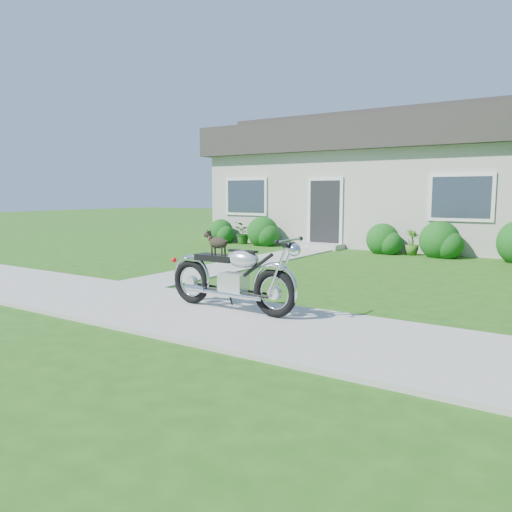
{
  "coord_description": "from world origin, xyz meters",
  "views": [
    {
      "loc": [
        5.3,
        -5.3,
        1.7
      ],
      "look_at": [
        1.16,
        1.0,
        0.75
      ],
      "focal_mm": 35.0,
      "sensor_mm": 36.0,
      "label": 1
    }
  ],
  "objects": [
    {
      "name": "ground",
      "position": [
        0.0,
        0.0,
        0.0
      ],
      "size": [
        80.0,
        80.0,
        0.0
      ],
      "primitive_type": "plane",
      "color": "#235114",
      "rests_on": "ground"
    },
    {
      "name": "sidewalk",
      "position": [
        0.0,
        0.0,
        0.02
      ],
      "size": [
        24.0,
        2.2,
        0.04
      ],
      "primitive_type": "cube",
      "color": "#9E9B93",
      "rests_on": "ground"
    },
    {
      "name": "walkway",
      "position": [
        -1.5,
        5.0,
        0.01
      ],
      "size": [
        1.2,
        8.0,
        0.03
      ],
      "primitive_type": "cube",
      "color": "#9E9B93",
      "rests_on": "ground"
    },
    {
      "name": "house",
      "position": [
        -0.0,
        11.99,
        2.16
      ],
      "size": [
        12.6,
        7.03,
        4.5
      ],
      "color": "beige",
      "rests_on": "ground"
    },
    {
      "name": "shrub_row",
      "position": [
        0.34,
        8.5,
        0.44
      ],
      "size": [
        10.33,
        1.16,
        1.16
      ],
      "color": "#144D14",
      "rests_on": "ground"
    },
    {
      "name": "potted_plant_left",
      "position": [
        -4.31,
        8.55,
        0.37
      ],
      "size": [
        0.87,
        0.83,
        0.74
      ],
      "primitive_type": "imported",
      "rotation": [
        0.0,
        0.0,
        5.78
      ],
      "color": "#1D5215",
      "rests_on": "ground"
    },
    {
      "name": "potted_plant_right",
      "position": [
        1.36,
        8.55,
        0.35
      ],
      "size": [
        0.53,
        0.53,
        0.7
      ],
      "primitive_type": "imported",
      "rotation": [
        0.0,
        0.0,
        1.06
      ],
      "color": "#376A1D",
      "rests_on": "ground"
    },
    {
      "name": "motorcycle_with_dog",
      "position": [
        1.21,
        0.34,
        0.54
      ],
      "size": [
        2.22,
        0.6,
        1.12
      ],
      "rotation": [
        0.0,
        0.0,
        -0.03
      ],
      "color": "black",
      "rests_on": "sidewalk"
    }
  ]
}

